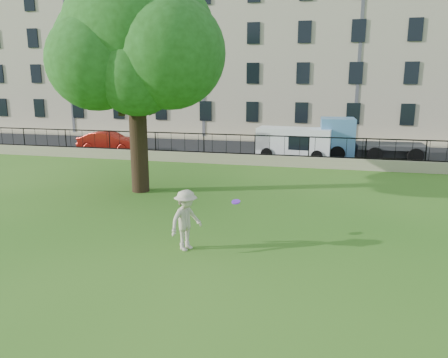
% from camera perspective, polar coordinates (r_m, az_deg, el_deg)
% --- Properties ---
extents(ground, '(120.00, 120.00, 0.00)m').
position_cam_1_polar(ground, '(13.71, -4.15, -7.76)').
color(ground, '#286217').
rests_on(ground, ground).
extents(retaining_wall, '(50.00, 0.40, 0.60)m').
position_cam_1_polar(retaining_wall, '(24.95, 4.03, 2.52)').
color(retaining_wall, '#99926F').
rests_on(retaining_wall, ground).
extents(iron_railing, '(50.00, 0.05, 1.13)m').
position_cam_1_polar(iron_railing, '(24.80, 4.06, 4.45)').
color(iron_railing, black).
rests_on(iron_railing, retaining_wall).
extents(street, '(60.00, 9.00, 0.01)m').
position_cam_1_polar(street, '(29.58, 5.49, 3.58)').
color(street, black).
rests_on(street, ground).
extents(sidewalk, '(60.00, 1.40, 0.12)m').
position_cam_1_polar(sidewalk, '(34.67, 6.67, 5.05)').
color(sidewalk, '#99926F').
rests_on(sidewalk, ground).
extents(building_row, '(56.40, 10.40, 13.80)m').
position_cam_1_polar(building_row, '(40.02, 7.92, 15.93)').
color(building_row, '#BAA994').
rests_on(building_row, ground).
extents(tree, '(7.90, 6.10, 9.68)m').
position_cam_1_polar(tree, '(19.12, -11.94, 17.38)').
color(tree, black).
rests_on(tree, ground).
extents(man, '(1.12, 1.33, 1.78)m').
position_cam_1_polar(man, '(12.61, -4.96, -5.38)').
color(man, '#C2B59E').
rests_on(man, ground).
extents(frisbee, '(0.35, 0.34, 0.12)m').
position_cam_1_polar(frisbee, '(13.36, 1.57, -2.99)').
color(frisbee, '#7527DF').
extents(red_sedan, '(4.13, 1.66, 1.34)m').
position_cam_1_polar(red_sedan, '(30.45, -14.79, 4.75)').
color(red_sedan, red).
rests_on(red_sedan, street).
extents(white_van, '(4.59, 2.14, 1.87)m').
position_cam_1_polar(white_van, '(27.25, 9.13, 4.64)').
color(white_van, white).
rests_on(white_van, street).
extents(blue_truck, '(5.98, 2.35, 2.47)m').
position_cam_1_polar(blue_truck, '(27.98, 18.53, 4.97)').
color(blue_truck, '#538AC3').
rests_on(blue_truck, street).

